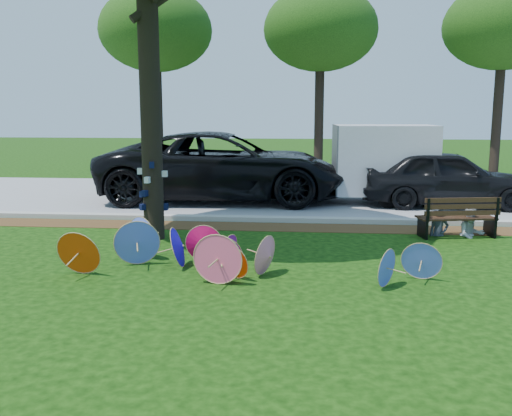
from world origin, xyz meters
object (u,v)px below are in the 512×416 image
(park_bench, at_px, (456,216))
(person_left, at_px, (440,207))
(parasol_pile, at_px, (204,251))
(person_right, at_px, (472,207))
(cargo_trailer, at_px, (384,159))
(dark_pickup, at_px, (447,178))
(black_van, at_px, (224,166))

(park_bench, bearing_deg, person_left, 161.86)
(parasol_pile, bearing_deg, person_right, 31.50)
(person_right, bearing_deg, cargo_trailer, 94.61)
(park_bench, bearing_deg, dark_pickup, 69.84)
(dark_pickup, bearing_deg, person_right, 176.33)
(black_van, distance_m, dark_pickup, 6.59)
(black_van, height_order, park_bench, black_van)
(cargo_trailer, distance_m, park_bench, 4.68)
(dark_pickup, distance_m, person_left, 4.11)
(black_van, distance_m, person_right, 7.65)
(park_bench, bearing_deg, black_van, 132.35)
(black_van, relative_size, person_right, 5.83)
(black_van, distance_m, person_left, 7.10)
(parasol_pile, bearing_deg, cargo_trailer, 62.59)
(cargo_trailer, bearing_deg, park_bench, -79.32)
(black_van, bearing_deg, person_left, -131.39)
(dark_pickup, xyz_separation_m, park_bench, (-0.72, -4.01, -0.37))
(cargo_trailer, bearing_deg, dark_pickup, -17.51)
(dark_pickup, relative_size, cargo_trailer, 1.67)
(park_bench, xyz_separation_m, person_right, (0.35, 0.05, 0.20))
(park_bench, bearing_deg, person_right, -1.88)
(parasol_pile, relative_size, dark_pickup, 1.35)
(dark_pickup, relative_size, person_left, 3.70)
(dark_pickup, bearing_deg, cargo_trailer, 76.31)
(dark_pickup, bearing_deg, person_left, 166.55)
(parasol_pile, height_order, person_left, person_left)
(person_left, xyz_separation_m, person_right, (0.70, 0.00, -0.00))
(black_van, relative_size, dark_pickup, 1.56)
(parasol_pile, bearing_deg, person_left, 35.15)
(black_van, height_order, dark_pickup, black_van)
(black_van, bearing_deg, dark_pickup, -96.71)
(parasol_pile, relative_size, park_bench, 3.78)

